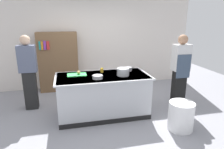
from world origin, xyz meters
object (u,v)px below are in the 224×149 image
object	(u,v)px
person_guest	(29,71)
onion	(79,72)
mixing_bowl	(98,77)
juice_cup	(102,70)
sauce_pan	(129,69)
stock_pot	(123,72)
person_chef	(180,70)
trash_bin	(181,116)
bookshelf	(58,62)

from	to	relation	value
person_guest	onion	bearing A→B (deg)	71.89
mixing_bowl	juice_cup	size ratio (longest dim) A/B	2.08
onion	sauce_pan	xyz separation A→B (m)	(1.14, 0.09, -0.01)
stock_pot	sauce_pan	bearing A→B (deg)	55.23
person_chef	person_guest	bearing A→B (deg)	85.20
mixing_bowl	person_chef	bearing A→B (deg)	6.16
mixing_bowl	juice_cup	bearing A→B (deg)	69.41
trash_bin	person_guest	xyz separation A→B (m)	(-2.91, 1.64, 0.64)
mixing_bowl	person_guest	distance (m)	1.69
sauce_pan	bookshelf	bearing A→B (deg)	135.70
onion	person_chef	size ratio (longest dim) A/B	0.04
onion	person_chef	bearing A→B (deg)	-3.37
sauce_pan	person_chef	distance (m)	1.21
person_chef	bookshelf	bearing A→B (deg)	63.81
juice_cup	stock_pot	bearing A→B (deg)	-41.59
person_guest	bookshelf	world-z (taller)	person_guest
juice_cup	trash_bin	size ratio (longest dim) A/B	0.18
mixing_bowl	person_chef	xyz separation A→B (m)	(1.98, 0.21, -0.02)
mixing_bowl	stock_pot	bearing A→B (deg)	10.31
sauce_pan	person_chef	size ratio (longest dim) A/B	0.13
stock_pot	trash_bin	world-z (taller)	stock_pot
onion	stock_pot	world-z (taller)	stock_pot
onion	bookshelf	size ratio (longest dim) A/B	0.05
onion	person_chef	distance (m)	2.33
juice_cup	sauce_pan	bearing A→B (deg)	-0.88
sauce_pan	stock_pot	bearing A→B (deg)	-124.77
stock_pot	juice_cup	bearing A→B (deg)	138.41
mixing_bowl	person_guest	world-z (taller)	person_guest
stock_pot	person_guest	distance (m)	2.15
stock_pot	bookshelf	world-z (taller)	bookshelf
trash_bin	person_chef	world-z (taller)	person_chef
juice_cup	trash_bin	bearing A→B (deg)	-42.33
juice_cup	bookshelf	bearing A→B (deg)	122.23
mixing_bowl	person_guest	bearing A→B (deg)	148.15
person_chef	bookshelf	xyz separation A→B (m)	(-2.79, 1.79, -0.06)
juice_cup	person_chef	bearing A→B (deg)	-7.36
sauce_pan	person_guest	bearing A→B (deg)	168.43
stock_pot	person_guest	xyz separation A→B (m)	(-2.00, 0.79, -0.07)
stock_pot	person_chef	xyz separation A→B (m)	(1.42, 0.11, -0.07)
person_chef	sauce_pan	bearing A→B (deg)	85.78
mixing_bowl	bookshelf	distance (m)	2.16
sauce_pan	juice_cup	world-z (taller)	juice_cup
sauce_pan	mixing_bowl	bearing A→B (deg)	-151.05
trash_bin	bookshelf	xyz separation A→B (m)	(-2.29, 2.74, 0.58)
juice_cup	onion	bearing A→B (deg)	-169.45
bookshelf	juice_cup	bearing A→B (deg)	-57.77
trash_bin	mixing_bowl	bearing A→B (deg)	153.26
sauce_pan	trash_bin	bearing A→B (deg)	-59.93
trash_bin	bookshelf	distance (m)	3.62
person_chef	mixing_bowl	bearing A→B (deg)	102.63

